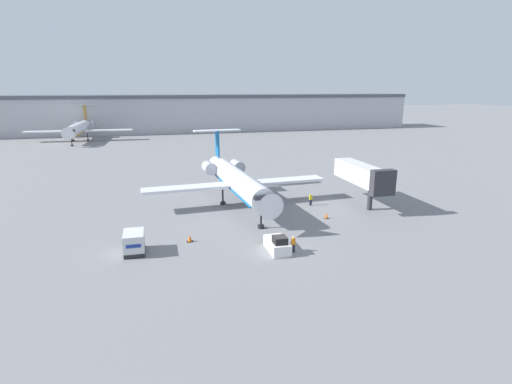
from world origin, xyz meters
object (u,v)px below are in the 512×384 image
Objects in this scene: worker_near_tug at (293,244)px; worker_by_wing at (311,199)px; traffic_cone_right at (326,216)px; luggage_cart at (134,243)px; jet_bridge at (363,175)px; airplane_main at (237,180)px; pushback_tug at (277,245)px; traffic_cone_left at (190,238)px; airplane_parked_far_left at (79,128)px.

worker_near_tug is 17.25m from worker_by_wing.
traffic_cone_right is at bearing -92.55° from worker_by_wing.
luggage_cart is at bearing 166.19° from worker_near_tug.
worker_by_wing is 0.14× the size of jet_bridge.
traffic_cone_right is (23.69, 5.25, -0.73)m from luggage_cart.
worker_near_tug is at bearing -130.60° from traffic_cone_right.
worker_by_wing reaches higher than worker_near_tug.
worker_near_tug is (15.85, -3.90, -0.22)m from luggage_cart.
pushback_tug is (0.54, -17.75, -2.99)m from airplane_main.
traffic_cone_left is at bearing -162.41° from jet_bridge.
pushback_tug is at bearing 156.82° from worker_near_tug.
airplane_parked_far_left reaches higher than traffic_cone_right.
worker_near_tug is 0.05× the size of airplane_parked_far_left.
traffic_cone_left is (-10.08, 5.54, -0.51)m from worker_near_tug.
airplane_parked_far_left is at bearing 108.95° from pushback_tug.
luggage_cart is at bearing -133.58° from airplane_main.
airplane_parked_far_left is (-25.36, 93.96, 3.59)m from traffic_cone_left.
airplane_main is 6.91× the size of pushback_tug.
traffic_cone_right is at bearing 12.49° from luggage_cart.
traffic_cone_left is at bearing 15.88° from luggage_cart.
worker_by_wing is (23.96, 11.33, -0.19)m from luggage_cart.
airplane_parked_far_left reaches higher than luggage_cart.
airplane_parked_far_left is (-33.93, 98.85, 3.27)m from pushback_tug.
luggage_cart is 0.26× the size of jet_bridge.
traffic_cone_right is 0.02× the size of airplane_parked_far_left.
airplane_main is at bearing -67.62° from airplane_parked_far_left.
worker_by_wing is at bearing -62.67° from airplane_parked_far_left.
worker_by_wing is 20.61m from traffic_cone_left.
jet_bridge reaches higher than worker_near_tug.
luggage_cart reaches higher than traffic_cone_right.
traffic_cone_left is (-8.03, -12.86, -3.32)m from airplane_main.
airplane_parked_far_left reaches higher than worker_near_tug.
worker_by_wing is 6.11m from traffic_cone_right.
luggage_cart is at bearing -167.51° from traffic_cone_right.
luggage_cart is 16.32m from worker_near_tug.
traffic_cone_left is 26.84m from jet_bridge.
worker_near_tug is at bearing -13.81° from luggage_cart.
worker_by_wing reaches higher than traffic_cone_right.
traffic_cone_left is 97.38m from airplane_parked_far_left.
airplane_main reaches higher than pushback_tug.
pushback_tug is at bearing -29.72° from traffic_cone_left.
airplane_main is 34.85× the size of traffic_cone_left.
pushback_tug is at bearing -12.77° from luggage_cart.
airplane_main is at bearing 91.74° from pushback_tug.
airplane_parked_far_left reaches higher than airplane_main.
luggage_cart is 26.50m from worker_by_wing.
luggage_cart reaches higher than traffic_cone_left.
jet_bridge is at bearing -13.21° from worker_by_wing.
traffic_cone_left is (5.77, 1.64, -0.74)m from luggage_cart.
luggage_cart is 6.04m from traffic_cone_left.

